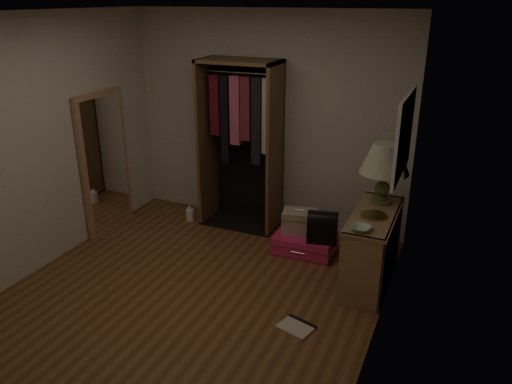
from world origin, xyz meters
TOP-DOWN VIEW (x-y plane):
  - ground at (0.00, 0.00)m, footprint 4.00×4.00m
  - room_walls at (0.08, 0.04)m, footprint 3.52×4.02m
  - console_bookshelf at (1.54, 1.03)m, footprint 0.42×1.12m
  - open_wardrobe at (-0.22, 1.77)m, footprint 0.95×0.50m
  - floor_mirror at (-1.70, 1.00)m, footprint 0.06×0.80m
  - pink_suitcase at (0.74, 1.33)m, footprint 0.69×0.51m
  - train_case at (0.65, 1.38)m, footprint 0.43×0.34m
  - black_bag at (0.95, 1.27)m, footprint 0.36×0.28m
  - table_lamp at (1.54, 1.31)m, footprint 0.57×0.57m
  - brass_tray at (1.54, 0.93)m, footprint 0.30×0.30m
  - ceramic_bowl at (1.49, 0.57)m, footprint 0.21×0.21m
  - white_jug at (-0.89, 1.55)m, footprint 0.12×0.12m
  - floor_book at (1.12, -0.03)m, footprint 0.34×0.30m

SIDE VIEW (x-z plane):
  - ground at x=0.00m, z-range 0.00..0.00m
  - floor_book at x=1.12m, z-range 0.00..0.03m
  - white_jug at x=-0.89m, z-range -0.01..0.17m
  - pink_suitcase at x=0.74m, z-range 0.00..0.21m
  - train_case at x=0.65m, z-range 0.20..0.48m
  - black_bag at x=0.95m, z-range 0.21..0.57m
  - console_bookshelf at x=1.54m, z-range 0.02..0.77m
  - brass_tray at x=1.54m, z-range 0.75..0.76m
  - ceramic_bowl at x=1.49m, z-range 0.75..0.79m
  - floor_mirror at x=-1.70m, z-range 0.00..1.70m
  - table_lamp at x=1.54m, z-range 0.89..1.52m
  - open_wardrobe at x=-0.22m, z-range 0.19..2.24m
  - room_walls at x=0.08m, z-range 0.20..2.80m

